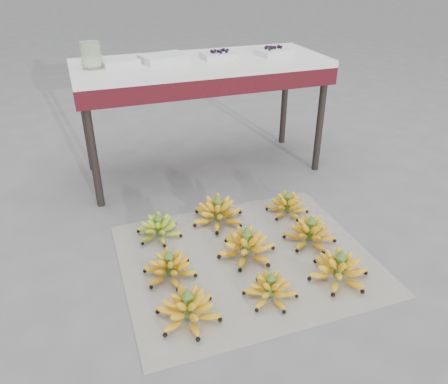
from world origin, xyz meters
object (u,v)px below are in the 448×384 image
object	(u,v)px
bunch_back_right	(287,205)
vendor_table	(202,74)
bunch_front_left	(188,309)
tray_left	(164,58)
bunch_front_center	(270,289)
bunch_mid_left	(170,267)
tray_far_left	(119,62)
bunch_back_center	(218,212)
glass_jar	(91,55)
tray_far_right	(274,52)
bunch_mid_right	(310,233)
bunch_back_left	(159,228)
newspaper_mat	(246,259)
bunch_mid_center	(247,246)
bunch_front_right	(339,269)
tray_right	(219,55)

from	to	relation	value
bunch_back_right	vendor_table	world-z (taller)	vendor_table
bunch_front_left	tray_left	xyz separation A→B (m)	(0.27, 1.40, 0.74)
bunch_front_center	bunch_back_right	distance (m)	0.75
bunch_mid_left	tray_far_left	distance (m)	1.33
bunch_front_center	vendor_table	bearing A→B (deg)	63.61
bunch_front_left	bunch_back_right	size ratio (longest dim) A/B	1.25
bunch_mid_left	bunch_back_center	bearing A→B (deg)	30.31
bunch_front_left	tray_left	world-z (taller)	tray_left
vendor_table	glass_jar	xyz separation A→B (m)	(-0.67, -0.00, 0.16)
vendor_table	tray_far_right	distance (m)	0.51
bunch_mid_right	bunch_back_center	xyz separation A→B (m)	(-0.40, 0.36, 0.01)
bunch_mid_right	vendor_table	size ratio (longest dim) A/B	0.18
bunch_back_left	glass_jar	distance (m)	1.10
newspaper_mat	bunch_mid_right	size ratio (longest dim) A/B	4.34
bunch_front_left	bunch_mid_left	distance (m)	0.30
bunch_front_center	vendor_table	xyz separation A→B (m)	(0.12, 1.38, 0.63)
bunch_back_right	tray_far_left	world-z (taller)	tray_far_left
glass_jar	bunch_mid_left	bearing A→B (deg)	-81.56
newspaper_mat	tray_far_left	size ratio (longest dim) A/B	5.06
newspaper_mat	bunch_back_right	distance (m)	0.52
bunch_back_right	glass_jar	xyz separation A→B (m)	(-0.96, 0.75, 0.80)
vendor_table	bunch_mid_center	bearing A→B (deg)	-95.52
bunch_mid_left	tray_far_right	size ratio (longest dim) A/B	1.23
tray_far_left	tray_left	distance (m)	0.27
bunch_front_right	bunch_mid_right	distance (m)	0.32
bunch_back_right	tray_far_left	xyz separation A→B (m)	(-0.80, 0.78, 0.74)
bunch_front_center	vendor_table	world-z (taller)	vendor_table
bunch_front_right	glass_jar	xyz separation A→B (m)	(-0.91, 1.38, 0.79)
newspaper_mat	bunch_back_center	size ratio (longest dim) A/B	3.65
bunch_front_center	tray_right	xyz separation A→B (m)	(0.24, 1.39, 0.74)
bunch_back_left	bunch_back_right	size ratio (longest dim) A/B	0.93
bunch_back_left	bunch_back_center	world-z (taller)	bunch_back_center
bunch_back_left	glass_jar	xyz separation A→B (m)	(-0.18, 0.73, 0.80)
vendor_table	glass_jar	distance (m)	0.69
bunch_mid_left	tray_far_right	distance (m)	1.64
bunch_front_right	bunch_back_right	xyz separation A→B (m)	(0.05, 0.63, -0.01)
bunch_back_left	tray_right	distance (m)	1.21
tray_left	glass_jar	size ratio (longest dim) A/B	2.12
bunch_mid_center	bunch_back_left	bearing A→B (deg)	164.77
bunch_back_right	bunch_front_left	bearing A→B (deg)	-153.78
bunch_back_right	tray_far_right	xyz separation A→B (m)	(0.21, 0.72, 0.74)
tray_far_right	bunch_back_right	bearing A→B (deg)	-106.15
newspaper_mat	bunch_front_center	xyz separation A→B (m)	(-0.01, -0.30, 0.05)
bunch_back_center	bunch_back_right	xyz separation A→B (m)	(0.42, -0.05, -0.01)
bunch_mid_center	bunch_front_left	bearing A→B (deg)	-116.02
tray_left	tray_right	distance (m)	0.36
bunch_mid_right	tray_right	size ratio (longest dim) A/B	1.29
newspaper_mat	vendor_table	bearing A→B (deg)	84.18
bunch_front_left	bunch_mid_center	world-z (taller)	bunch_mid_center
tray_far_left	glass_jar	bearing A→B (deg)	-169.87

